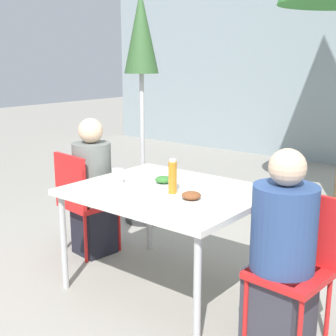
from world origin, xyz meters
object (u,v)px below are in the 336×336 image
Objects in this scene: drinking_cup at (118,176)px; salad_bowl at (260,189)px; closed_umbrella at (141,49)px; person_right at (282,254)px; person_left at (93,191)px; bottle at (173,177)px; chair_left at (81,196)px; chair_right at (297,257)px.

drinking_cup is 1.00m from salad_bowl.
salad_bowl is (1.61, -0.63, -0.93)m from closed_umbrella.
drinking_cup is at bearing 6.26° from person_right.
bottle is (0.97, -0.16, 0.31)m from person_left.
person_left is at bearing 170.58° from bottle.
bottle is at bearing 2.16° from chair_left.
person_left is 1.83m from chair_right.
chair_right is 3.73× the size of bottle.
drinking_cup is at bearing 9.49° from chair_right.
chair_right is at bearing 4.22° from bottle.
person_right is (-0.06, -0.08, 0.03)m from chair_right.
chair_right is 7.95× the size of drinking_cup.
chair_right is (1.83, -0.10, -0.04)m from person_left.
drinking_cup is at bearing -154.43° from salad_bowl.
person_left reaches higher than person_right.
bottle reaches higher than drinking_cup.
person_right is 7.03× the size of salad_bowl.
drinking_cup is (-1.31, -0.12, 0.29)m from chair_right.
chair_right is at bearing -121.91° from person_right.
bottle reaches higher than chair_left.
chair_right is at bearing 5.33° from drinking_cup.
closed_umbrella is (-2.03, 0.94, 1.19)m from chair_right.
person_right reaches higher than chair_right.
person_right is (1.77, -0.17, -0.01)m from person_left.
chair_left is 5.31× the size of salad_bowl.
person_right is at bearing 58.09° from chair_right.
person_left is 7.06× the size of salad_bowl.
drinking_cup is (0.72, -1.06, -0.90)m from closed_umbrella.
bottle is at bearing -140.23° from salad_bowl.
closed_umbrella is 13.78× the size of salad_bowl.
salad_bowl is (1.47, 0.28, 0.26)m from chair_left.
person_right is at bearing 2.09° from drinking_cup.
person_right reaches higher than drinking_cup.
person_left is 10.56× the size of drinking_cup.
person_left is at bearing 1.13° from chair_right.
chair_left is 0.75× the size of person_left.
person_left reaches higher than chair_right.
chair_left is 1.09m from bottle.
closed_umbrella reaches higher than bottle.
person_right is at bearing 1.41° from person_left.
chair_left is 3.73× the size of bottle.
bottle is at bearing 3.25° from person_right.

